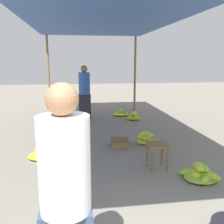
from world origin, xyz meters
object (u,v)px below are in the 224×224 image
banana_pile_right_2 (134,117)px  shopper_walking_mid (84,91)px  vendor_foreground (66,198)px  banana_pile_right_0 (147,139)px  stool (157,149)px  crate_near (120,143)px  banana_pile_left_0 (56,116)px  banana_pile_left_3 (54,121)px  banana_pile_left_1 (42,153)px  banana_pile_right_1 (122,113)px  banana_pile_left_2 (64,143)px  banana_pile_right_3 (200,175)px

banana_pile_right_2 → shopper_walking_mid: bearing=163.0°
vendor_foreground → shopper_walking_mid: bearing=86.8°
banana_pile_right_0 → vendor_foreground: bearing=-114.7°
stool → crate_near: bearing=110.0°
banana_pile_left_0 → banana_pile_left_3: (0.01, -0.71, 0.01)m
banana_pile_left_1 → banana_pile_right_1: size_ratio=0.97×
vendor_foreground → banana_pile_left_0: bearing=95.2°
banana_pile_left_1 → banana_pile_left_2: size_ratio=1.06×
banana_pile_left_1 → banana_pile_right_3: size_ratio=0.99×
shopper_walking_mid → banana_pile_right_1: bearing=10.8°
banana_pile_right_2 → vendor_foreground: bearing=-107.7°
banana_pile_left_0 → banana_pile_left_2: bearing=-82.1°
banana_pile_left_3 → banana_pile_right_0: bearing=-43.8°
stool → banana_pile_left_2: (-1.67, 1.43, -0.28)m
vendor_foreground → shopper_walking_mid: size_ratio=1.00×
stool → banana_pile_left_0: stool is taller
banana_pile_left_2 → banana_pile_right_0: (1.88, -0.08, 0.03)m
vendor_foreground → banana_pile_right_2: (1.92, 6.02, -0.81)m
banana_pile_left_0 → banana_pile_left_2: 2.82m
banana_pile_left_0 → banana_pile_left_1: 3.40m
banana_pile_right_2 → banana_pile_right_1: bearing=110.3°
crate_near → banana_pile_left_3: bearing=125.2°
vendor_foreground → banana_pile_left_3: size_ratio=4.45×
banana_pile_right_0 → crate_near: banana_pile_right_0 is taller
banana_pile_left_1 → shopper_walking_mid: 3.60m
banana_pile_right_0 → banana_pile_right_1: size_ratio=0.95×
banana_pile_left_3 → shopper_walking_mid: shopper_walking_mid is taller
banana_pile_left_0 → banana_pile_left_2: (0.39, -2.79, -0.01)m
banana_pile_right_2 → shopper_walking_mid: shopper_walking_mid is taller
banana_pile_left_0 → banana_pile_right_1: banana_pile_right_1 is taller
banana_pile_left_3 → banana_pile_right_2: 2.51m
banana_pile_left_3 → banana_pile_right_0: size_ratio=0.73×
banana_pile_left_1 → banana_pile_right_1: 4.26m
banana_pile_right_1 → banana_pile_right_3: 4.98m
banana_pile_right_3 → shopper_walking_mid: size_ratio=0.32×
banana_pile_right_3 → banana_pile_right_2: bearing=91.3°
banana_pile_left_1 → banana_pile_right_0: banana_pile_right_0 is taller
vendor_foreground → banana_pile_left_3: vendor_foreground is taller
banana_pile_left_0 → banana_pile_right_1: bearing=5.5°
banana_pile_right_2 → crate_near: size_ratio=1.34×
banana_pile_right_2 → banana_pile_right_3: bearing=-88.7°
banana_pile_left_0 → banana_pile_left_1: banana_pile_left_1 is taller
banana_pile_right_3 → shopper_walking_mid: 5.07m
banana_pile_right_2 → crate_near: banana_pile_right_2 is taller
banana_pile_left_3 → banana_pile_right_2: bearing=4.7°
banana_pile_right_0 → banana_pile_right_2: bearing=84.2°
stool → banana_pile_left_3: 4.08m
banana_pile_right_0 → banana_pile_left_2: bearing=177.5°
crate_near → shopper_walking_mid: shopper_walking_mid is taller
stool → banana_pile_left_1: (-2.07, 0.82, -0.28)m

